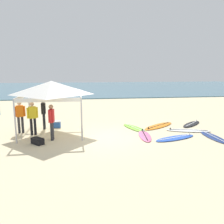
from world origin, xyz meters
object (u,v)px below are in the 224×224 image
Objects in this scene: person_black at (44,112)px; gear_bag_near_tent at (38,141)px; surfboard_black at (192,124)px; surfboard_orange at (159,126)px; cooler_box at (56,124)px; surfboard_white at (188,130)px; person_yellow at (33,116)px; surfboard_pink at (145,135)px; person_orange at (20,115)px; surfboard_navy at (213,137)px; person_red at (52,120)px; surfboard_blue at (175,138)px; surfboard_lime at (135,128)px; canopy_tent at (52,88)px.

person_black is 2.85m from gear_bag_near_tent.
surfboard_black is 1.16× the size of person_black.
gear_bag_near_tent is at bearing -163.97° from surfboard_black.
cooler_box is (-5.99, 0.63, 0.16)m from surfboard_orange.
person_yellow reaches higher than surfboard_white.
cooler_box is at bearing 151.87° from surfboard_pink.
person_black reaches higher than surfboard_white.
surfboard_navy is at bearing -13.30° from person_orange.
person_orange is at bearing -177.81° from surfboard_orange.
surfboard_black and surfboard_pink have the same top height.
person_red is (-7.18, -0.58, 0.95)m from surfboard_white.
cooler_box reaches higher than surfboard_pink.
person_black is (-8.79, 0.23, 0.95)m from surfboard_black.
surfboard_pink is 5.77m from person_yellow.
surfboard_lime is (-1.50, 2.14, 0.00)m from surfboard_blue.
canopy_tent reaches higher than cooler_box.
person_orange is (-0.74, 0.50, 0.00)m from person_yellow.
gear_bag_near_tent is at bearing -160.31° from surfboard_orange.
person_yellow is (-5.59, 1.03, 0.95)m from surfboard_pink.
person_black is at bearing -159.21° from cooler_box.
surfboard_pink is 1.25× the size of person_yellow.
cooler_box is at bearing 20.79° from person_black.
gear_bag_near_tent is (-0.52, -1.72, -2.25)m from canopy_tent.
cooler_box is (1.00, 1.42, -0.79)m from person_yellow.
gear_bag_near_tent is (-6.53, -2.34, 0.10)m from surfboard_orange.
surfboard_lime is at bearing 5.19° from person_yellow.
surfboard_black is at bearing 29.23° from surfboard_pink.
surfboard_blue is at bearing 176.19° from surfboard_navy.
person_orange is at bearing 179.93° from surfboard_lime.
person_yellow is at bearing 166.70° from surfboard_blue.
person_black is at bearing 157.07° from surfboard_pink.
cooler_box is at bearing 176.71° from surfboard_black.
person_yellow is 0.89m from person_orange.
surfboard_blue is at bearing -0.93° from gear_bag_near_tent.
person_red is (-5.90, 0.64, 0.95)m from surfboard_blue.
cooler_box is at bearing 27.96° from person_orange.
surfboard_black is at bearing 2.63° from person_orange.
surfboard_lime is 5.23m from person_black.
surfboard_lime is 1.30× the size of person_black.
surfboard_white is 7.47m from cooler_box.
canopy_tent is at bearing -10.70° from person_orange.
person_black reaches higher than surfboard_blue.
person_red is (-4.54, 0.03, 0.95)m from surfboard_pink.
cooler_box is at bearing 91.34° from person_red.
person_yellow reaches higher than gear_bag_near_tent.
person_yellow is at bearing -169.76° from canopy_tent.
surfboard_navy is 1.25× the size of person_orange.
surfboard_navy is 9.07m from person_black.
gear_bag_near_tent is (-6.49, 0.11, 0.10)m from surfboard_blue.
surfboard_blue is 7.24m from person_black.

